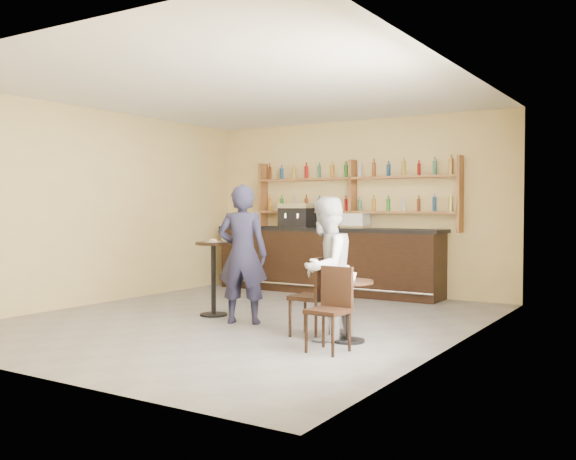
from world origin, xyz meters
The scene contains 23 objects.
floor centered at (0.00, 0.00, 0.00)m, with size 7.00×7.00×0.00m, color slate.
ceiling centered at (0.00, 0.00, 3.20)m, with size 7.00×7.00×0.00m, color white.
wall_back centered at (0.00, 3.50, 1.60)m, with size 7.00×7.00×0.00m, color #DBBF7C.
wall_front centered at (0.00, -3.50, 1.60)m, with size 7.00×7.00×0.00m, color #DBBF7C.
wall_left centered at (-3.00, 0.00, 1.60)m, with size 7.00×7.00×0.00m, color #DBBF7C.
wall_right centered at (3.00, 0.00, 1.60)m, with size 7.00×7.00×0.00m, color #DBBF7C.
window_pane centered at (2.99, -1.20, 1.70)m, with size 2.00×2.00×0.00m, color white.
window_frame centered at (2.99, -1.20, 1.70)m, with size 0.04×1.70×2.10m, color black, non-canonical shape.
shelf_unit centered at (0.00, 3.37, 1.81)m, with size 4.00×0.26×1.40m, color brown, non-canonical shape.
liquor_bottles centered at (0.00, 3.37, 1.98)m, with size 3.68×0.10×1.00m, color #8C5919, non-canonical shape.
bar_counter centered at (-0.43, 3.15, 0.61)m, with size 4.48×0.87×1.21m, color black, non-canonical shape.
espresso_machine centered at (-1.07, 3.15, 1.44)m, with size 0.63×0.40×0.45m, color black, non-canonical shape.
pastry_case centered at (0.17, 3.15, 1.35)m, with size 0.45×0.36×0.27m, color silver, non-canonical shape.
pedestal_table centered at (-0.62, 0.06, 0.54)m, with size 0.53×0.53×1.08m, color black, non-canonical shape.
napkin centered at (-0.62, 0.06, 1.08)m, with size 0.18×0.18×0.00m, color white.
donut centered at (-0.61, 0.05, 1.11)m, with size 0.11×0.11×0.04m, color #CC8D4A.
cup_pedestal centered at (-0.48, 0.16, 1.12)m, with size 0.11×0.11×0.09m, color white.
man_main centered at (0.11, -0.22, 0.95)m, with size 0.69×0.45×1.90m, color black.
cafe_table centered at (1.88, -0.54, 0.37)m, with size 0.58×0.58×0.73m, color black, non-canonical shape.
cup_cafe centered at (1.93, -0.54, 0.78)m, with size 0.10×0.10×0.09m, color white.
chair_west centered at (1.33, -0.49, 0.49)m, with size 0.43×0.43×0.99m, color black, non-canonical shape.
chair_south centered at (1.93, -1.14, 0.47)m, with size 0.40×0.40×0.93m, color black, non-canonical shape.
patron_second centered at (1.59, -0.57, 0.86)m, with size 0.83×0.65×1.72m, color #9D9DA2.
Camera 1 is at (5.27, -7.28, 1.59)m, focal length 40.00 mm.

